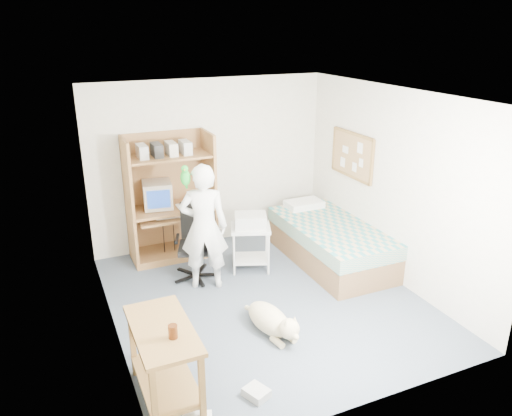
{
  "coord_description": "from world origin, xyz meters",
  "views": [
    {
      "loc": [
        -2.3,
        -4.89,
        3.22
      ],
      "look_at": [
        0.07,
        0.45,
        1.05
      ],
      "focal_mm": 35.0,
      "sensor_mm": 36.0,
      "label": 1
    }
  ],
  "objects_px": {
    "side_desk": "(164,353)",
    "person": "(204,227)",
    "computer_hutch": "(170,202)",
    "bed": "(330,242)",
    "printer_cart": "(251,241)",
    "office_chair": "(196,252)",
    "dog": "(272,320)"
  },
  "relations": [
    {
      "from": "computer_hutch",
      "to": "office_chair",
      "type": "bearing_deg",
      "value": -81.8
    },
    {
      "from": "side_desk",
      "to": "office_chair",
      "type": "bearing_deg",
      "value": 65.89
    },
    {
      "from": "office_chair",
      "to": "person",
      "type": "distance_m",
      "value": 0.56
    },
    {
      "from": "side_desk",
      "to": "dog",
      "type": "height_order",
      "value": "side_desk"
    },
    {
      "from": "side_desk",
      "to": "computer_hutch",
      "type": "bearing_deg",
      "value": 73.86
    },
    {
      "from": "bed",
      "to": "printer_cart",
      "type": "bearing_deg",
      "value": 168.67
    },
    {
      "from": "dog",
      "to": "bed",
      "type": "bearing_deg",
      "value": 29.17
    },
    {
      "from": "office_chair",
      "to": "printer_cart",
      "type": "height_order",
      "value": "office_chair"
    },
    {
      "from": "bed",
      "to": "office_chair",
      "type": "distance_m",
      "value": 1.92
    },
    {
      "from": "computer_hutch",
      "to": "bed",
      "type": "bearing_deg",
      "value": -29.29
    },
    {
      "from": "computer_hutch",
      "to": "person",
      "type": "height_order",
      "value": "computer_hutch"
    },
    {
      "from": "computer_hutch",
      "to": "dog",
      "type": "distance_m",
      "value": 2.53
    },
    {
      "from": "office_chair",
      "to": "dog",
      "type": "xyz_separation_m",
      "value": [
        0.35,
        -1.61,
        -0.19
      ]
    },
    {
      "from": "person",
      "to": "printer_cart",
      "type": "height_order",
      "value": "person"
    },
    {
      "from": "bed",
      "to": "dog",
      "type": "height_order",
      "value": "bed"
    },
    {
      "from": "office_chair",
      "to": "dog",
      "type": "relative_size",
      "value": 1.02
    },
    {
      "from": "computer_hutch",
      "to": "printer_cart",
      "type": "distance_m",
      "value": 1.31
    },
    {
      "from": "person",
      "to": "printer_cart",
      "type": "bearing_deg",
      "value": -144.42
    },
    {
      "from": "computer_hutch",
      "to": "dog",
      "type": "height_order",
      "value": "computer_hutch"
    },
    {
      "from": "computer_hutch",
      "to": "bed",
      "type": "relative_size",
      "value": 0.89
    },
    {
      "from": "dog",
      "to": "office_chair",
      "type": "bearing_deg",
      "value": 91.69
    },
    {
      "from": "person",
      "to": "dog",
      "type": "height_order",
      "value": "person"
    },
    {
      "from": "printer_cart",
      "to": "side_desk",
      "type": "bearing_deg",
      "value": -109.21
    },
    {
      "from": "dog",
      "to": "printer_cart",
      "type": "relative_size",
      "value": 1.5
    },
    {
      "from": "person",
      "to": "side_desk",
      "type": "bearing_deg",
      "value": 82.43
    },
    {
      "from": "computer_hutch",
      "to": "person",
      "type": "bearing_deg",
      "value": -82.44
    },
    {
      "from": "dog",
      "to": "printer_cart",
      "type": "distance_m",
      "value": 1.58
    },
    {
      "from": "office_chair",
      "to": "dog",
      "type": "distance_m",
      "value": 1.66
    },
    {
      "from": "computer_hutch",
      "to": "dog",
      "type": "xyz_separation_m",
      "value": [
        0.46,
        -2.4,
        -0.66
      ]
    },
    {
      "from": "side_desk",
      "to": "person",
      "type": "bearing_deg",
      "value": 61.77
    },
    {
      "from": "person",
      "to": "computer_hutch",
      "type": "bearing_deg",
      "value": -61.79
    },
    {
      "from": "bed",
      "to": "person",
      "type": "distance_m",
      "value": 1.93
    }
  ]
}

